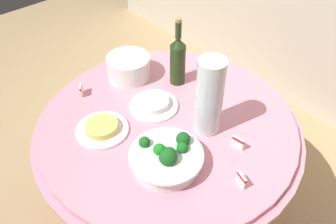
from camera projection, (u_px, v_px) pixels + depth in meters
The scene contains 12 objects.
ground_plane at pixel (168, 213), 2.01m from camera, with size 6.00×6.00×0.00m, color tan.
buffet_table at pixel (168, 173), 1.76m from camera, with size 1.16×1.16×0.74m.
broccoli_bowl at pixel (167, 158), 1.30m from camera, with size 0.28×0.28×0.12m.
plate_stack at pixel (129, 67), 1.70m from camera, with size 0.21×0.21×0.11m.
wine_bottle at pixel (178, 59), 1.62m from camera, with size 0.07×0.07×0.34m.
decorative_fruit_vase at pixel (209, 99), 1.37m from camera, with size 0.11×0.11×0.34m.
serving_tongs at pixel (206, 94), 1.64m from camera, with size 0.11×0.16×0.01m.
food_plate_noodles at pixel (102, 128), 1.45m from camera, with size 0.22×0.22×0.04m.
food_plate_rice at pixel (154, 104), 1.56m from camera, with size 0.22×0.22×0.04m.
label_placard_front at pixel (238, 143), 1.37m from camera, with size 0.05×0.02×0.05m.
label_placard_mid at pixel (241, 180), 1.24m from camera, with size 0.05×0.02×0.05m.
label_placard_rear at pixel (81, 89), 1.62m from camera, with size 0.05×0.04×0.05m.
Camera 1 is at (0.81, -0.72, 1.79)m, focal length 37.48 mm.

